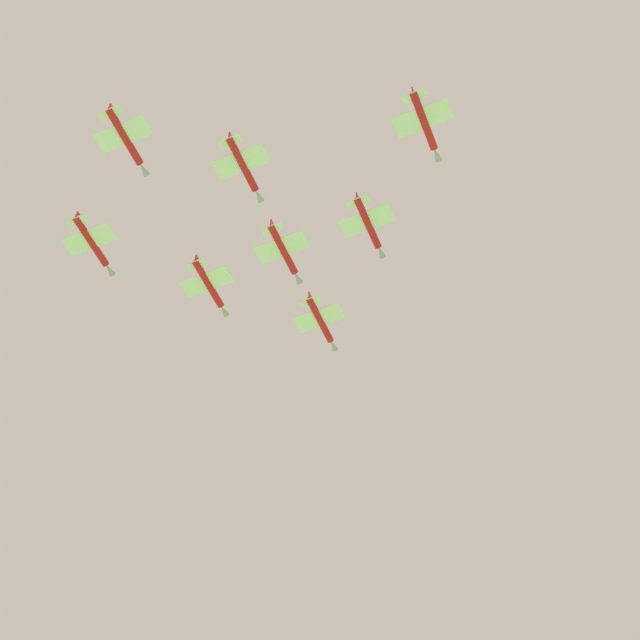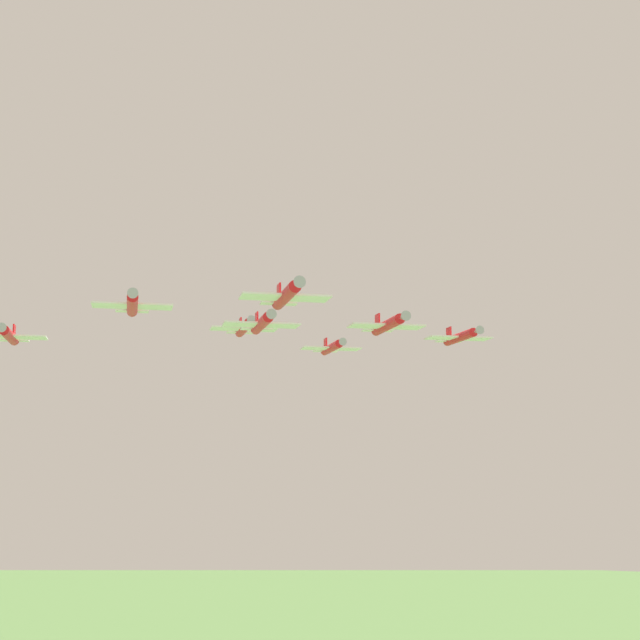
# 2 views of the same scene
# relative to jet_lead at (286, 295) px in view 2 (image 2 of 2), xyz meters

# --- Properties ---
(jet_lead) EXTENTS (9.51, 12.04, 2.61)m
(jet_lead) POSITION_rel_jet_lead_xyz_m (0.00, 0.00, 0.00)
(jet_lead) COLOR red
(jet_port_inner) EXTENTS (9.51, 12.04, 2.61)m
(jet_port_inner) POSITION_rel_jet_lead_xyz_m (-5.81, -20.12, -0.29)
(jet_port_inner) COLOR red
(jet_starboard_inner) EXTENTS (9.51, 12.04, 2.61)m
(jet_starboard_inner) POSITION_rel_jet_lead_xyz_m (20.12, -5.81, 1.08)
(jet_starboard_inner) COLOR red
(jet_port_outer) EXTENTS (9.51, 12.04, 2.61)m
(jet_port_outer) POSITION_rel_jet_lead_xyz_m (7.87, -14.27, -0.37)
(jet_port_outer) COLOR red
(jet_starboard_outer) EXTENTS (9.51, 12.04, 2.61)m
(jet_starboard_outer) POSITION_rel_jet_lead_xyz_m (-11.63, -40.25, 0.65)
(jet_starboard_outer) COLOR red
(jet_center_rear) EXTENTS (9.51, 12.04, 2.61)m
(jet_center_rear) POSITION_rel_jet_lead_xyz_m (40.25, -11.63, -0.86)
(jet_center_rear) COLOR red
(jet_port_trail) EXTENTS (9.51, 12.04, 2.61)m
(jet_port_trail) POSITION_rel_jet_lead_xyz_m (15.74, -28.53, 1.46)
(jet_port_trail) COLOR red
(jet_starboard_trail) EXTENTS (9.51, 12.04, 2.61)m
(jet_starboard_trail) POSITION_rel_jet_lead_xyz_m (8.50, -46.06, 0.60)
(jet_starboard_trail) COLOR red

